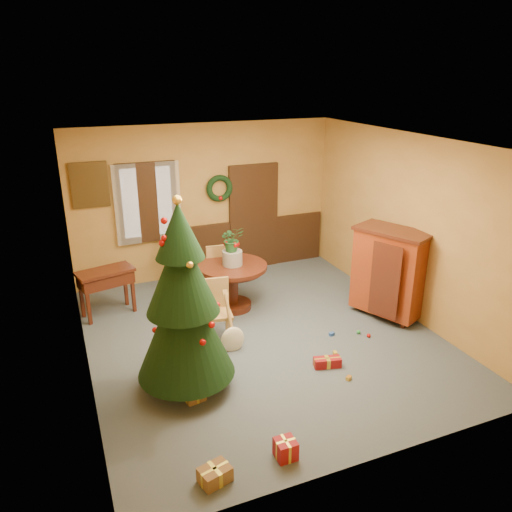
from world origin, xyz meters
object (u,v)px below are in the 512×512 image
dining_table (233,278)px  chair_near (217,308)px  sideboard (390,271)px  writing_desk (106,281)px  christmas_tree (183,303)px

dining_table → chair_near: 1.01m
dining_table → sideboard: size_ratio=0.77×
writing_desk → sideboard: sideboard is taller
chair_near → writing_desk: size_ratio=0.97×
christmas_tree → sideboard: (3.53, 0.68, -0.40)m
writing_desk → dining_table: bearing=-16.1°
dining_table → christmas_tree: size_ratio=0.46×
chair_near → writing_desk: bearing=134.9°
christmas_tree → writing_desk: size_ratio=2.60×
christmas_tree → writing_desk: 2.61m
sideboard → writing_desk: bearing=157.2°
dining_table → writing_desk: dining_table is taller
chair_near → sideboard: bearing=-7.2°
dining_table → christmas_tree: christmas_tree is taller
dining_table → christmas_tree: (-1.30, -1.88, 0.64)m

